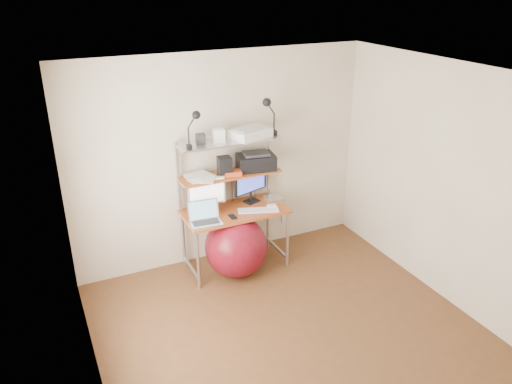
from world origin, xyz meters
The scene contains 20 objects.
room centered at (0.00, 0.00, 1.25)m, with size 3.60×3.60×3.60m.
computer_desk centered at (0.00, 1.50, 0.96)m, with size 1.20×0.60×1.57m.
wall_outlet centered at (0.85, 1.79, 0.30)m, with size 0.08×0.01×0.12m, color white.
monitor_silver centered at (-0.31, 1.52, 0.99)m, with size 0.42×0.19×0.47m.
monitor_black centered at (0.27, 1.59, 0.98)m, with size 0.46×0.19×0.48m.
laptop centered at (-0.41, 1.32, 0.79)m, with size 0.37×0.31×0.30m.
keyboard centered at (0.24, 1.32, 0.75)m, with size 0.47×0.13×0.01m, color white.
mouse centered at (0.43, 1.34, 0.75)m, with size 0.10×0.06×0.03m, color white.
mac_mini centered at (0.54, 1.51, 0.76)m, with size 0.19×0.19×0.04m, color silver.
phone centered at (-0.09, 1.29, 0.74)m, with size 0.07×0.13×0.01m, color black.
printer centered at (0.33, 1.58, 1.25)m, with size 0.47×0.36×0.20m.
nas_cube centered at (-0.07, 1.54, 1.26)m, with size 0.15×0.15×0.22m, color black.
red_box centered at (0.01, 1.51, 1.18)m, with size 0.19×0.13×0.05m, color #C3461F.
scanner centered at (0.26, 1.56, 1.61)m, with size 0.51×0.41×0.12m.
box_white centered at (-0.12, 1.57, 1.62)m, with size 0.12×0.10×0.14m, color white.
box_grey centered at (-0.32, 1.60, 1.60)m, with size 0.10×0.10×0.10m, color #2F2F31.
clip_lamp_left centered at (-0.43, 1.46, 1.85)m, with size 0.16×0.09×0.40m.
clip_lamp_right centered at (0.46, 1.52, 1.87)m, with size 0.18×0.10×0.44m.
exercise_ball centered at (-0.07, 1.27, 0.36)m, with size 0.72×0.72×0.72m, color maroon.
paper_stack centered at (-0.36, 1.57, 1.17)m, with size 0.36×0.41×0.03m.
Camera 1 is at (-2.01, -3.35, 3.25)m, focal length 35.00 mm.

